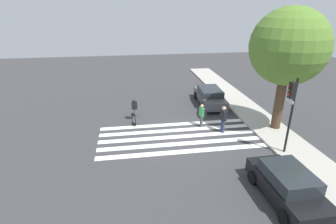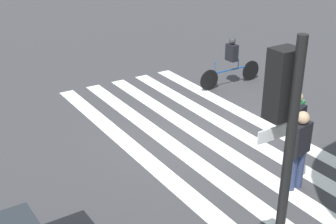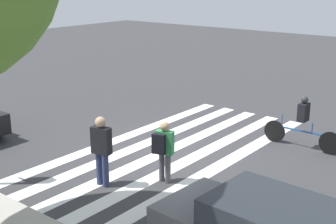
{
  "view_description": "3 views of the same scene",
  "coord_description": "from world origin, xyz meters",
  "px_view_note": "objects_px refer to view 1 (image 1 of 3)",
  "views": [
    {
      "loc": [
        14.55,
        -2.92,
        7.76
      ],
      "look_at": [
        -0.77,
        -0.54,
        1.42
      ],
      "focal_mm": 28.0,
      "sensor_mm": 36.0,
      "label": 1
    },
    {
      "loc": [
        6.64,
        8.73,
        5.61
      ],
      "look_at": [
        1.12,
        0.04,
        1.0
      ],
      "focal_mm": 50.0,
      "sensor_mm": 36.0,
      "label": 2
    },
    {
      "loc": [
        -8.18,
        10.41,
        5.08
      ],
      "look_at": [
        -0.47,
        0.67,
        1.43
      ],
      "focal_mm": 50.0,
      "sensor_mm": 36.0,
      "label": 3
    }
  ],
  "objects_px": {
    "pedestrian_child_with_backpack": "(223,118)",
    "car_parked_silver_sedan": "(287,185)",
    "pedestrian_adult_blue_shirt": "(202,114)",
    "cyclist_mid_street": "(135,109)",
    "car_parked_dark_suv": "(210,96)",
    "street_tree": "(289,47)",
    "traffic_light": "(291,103)"
  },
  "relations": [
    {
      "from": "pedestrian_child_with_backpack",
      "to": "car_parked_silver_sedan",
      "type": "bearing_deg",
      "value": -5.92
    },
    {
      "from": "pedestrian_child_with_backpack",
      "to": "pedestrian_adult_blue_shirt",
      "type": "distance_m",
      "value": 1.54
    },
    {
      "from": "pedestrian_child_with_backpack",
      "to": "car_parked_silver_sedan",
      "type": "xyz_separation_m",
      "value": [
        6.63,
        0.44,
        -0.27
      ]
    },
    {
      "from": "car_parked_silver_sedan",
      "to": "cyclist_mid_street",
      "type": "bearing_deg",
      "value": -148.34
    },
    {
      "from": "pedestrian_adult_blue_shirt",
      "to": "car_parked_dark_suv",
      "type": "xyz_separation_m",
      "value": [
        -4.09,
        1.81,
        -0.22
      ]
    },
    {
      "from": "street_tree",
      "to": "car_parked_dark_suv",
      "type": "relative_size",
      "value": 1.62
    },
    {
      "from": "traffic_light",
      "to": "cyclist_mid_street",
      "type": "distance_m",
      "value": 10.21
    },
    {
      "from": "pedestrian_adult_blue_shirt",
      "to": "car_parked_silver_sedan",
      "type": "height_order",
      "value": "pedestrian_adult_blue_shirt"
    },
    {
      "from": "street_tree",
      "to": "pedestrian_child_with_backpack",
      "type": "xyz_separation_m",
      "value": [
        -0.14,
        -3.66,
        -4.4
      ]
    },
    {
      "from": "cyclist_mid_street",
      "to": "street_tree",
      "type": "bearing_deg",
      "value": 72.42
    },
    {
      "from": "cyclist_mid_street",
      "to": "car_parked_silver_sedan",
      "type": "bearing_deg",
      "value": 32.72
    },
    {
      "from": "car_parked_dark_suv",
      "to": "car_parked_silver_sedan",
      "type": "relative_size",
      "value": 1.17
    },
    {
      "from": "pedestrian_adult_blue_shirt",
      "to": "cyclist_mid_street",
      "type": "xyz_separation_m",
      "value": [
        -1.74,
        -4.51,
        -0.07
      ]
    },
    {
      "from": "pedestrian_child_with_backpack",
      "to": "car_parked_silver_sedan",
      "type": "distance_m",
      "value": 6.65
    },
    {
      "from": "traffic_light",
      "to": "pedestrian_child_with_backpack",
      "type": "relative_size",
      "value": 2.43
    },
    {
      "from": "traffic_light",
      "to": "car_parked_dark_suv",
      "type": "height_order",
      "value": "traffic_light"
    },
    {
      "from": "pedestrian_adult_blue_shirt",
      "to": "car_parked_dark_suv",
      "type": "bearing_deg",
      "value": -40.34
    },
    {
      "from": "pedestrian_adult_blue_shirt",
      "to": "car_parked_silver_sedan",
      "type": "distance_m",
      "value": 7.86
    },
    {
      "from": "cyclist_mid_street",
      "to": "car_parked_dark_suv",
      "type": "xyz_separation_m",
      "value": [
        -2.34,
        6.32,
        -0.14
      ]
    },
    {
      "from": "traffic_light",
      "to": "cyclist_mid_street",
      "type": "height_order",
      "value": "traffic_light"
    },
    {
      "from": "pedestrian_adult_blue_shirt",
      "to": "cyclist_mid_street",
      "type": "relative_size",
      "value": 0.65
    },
    {
      "from": "traffic_light",
      "to": "cyclist_mid_street",
      "type": "bearing_deg",
      "value": -126.82
    },
    {
      "from": "street_tree",
      "to": "car_parked_silver_sedan",
      "type": "height_order",
      "value": "street_tree"
    },
    {
      "from": "pedestrian_adult_blue_shirt",
      "to": "cyclist_mid_street",
      "type": "distance_m",
      "value": 4.84
    },
    {
      "from": "traffic_light",
      "to": "car_parked_silver_sedan",
      "type": "relative_size",
      "value": 1.06
    },
    {
      "from": "pedestrian_child_with_backpack",
      "to": "car_parked_dark_suv",
      "type": "relative_size",
      "value": 0.37
    },
    {
      "from": "traffic_light",
      "to": "pedestrian_child_with_backpack",
      "type": "bearing_deg",
      "value": -143.08
    },
    {
      "from": "traffic_light",
      "to": "pedestrian_adult_blue_shirt",
      "type": "xyz_separation_m",
      "value": [
        -4.23,
        -3.46,
        -2.13
      ]
    },
    {
      "from": "traffic_light",
      "to": "pedestrian_adult_blue_shirt",
      "type": "bearing_deg",
      "value": -140.68
    },
    {
      "from": "traffic_light",
      "to": "cyclist_mid_street",
      "type": "xyz_separation_m",
      "value": [
        -5.97,
        -7.98,
        -2.2
      ]
    },
    {
      "from": "street_tree",
      "to": "car_parked_dark_suv",
      "type": "distance_m",
      "value": 7.67
    },
    {
      "from": "street_tree",
      "to": "car_parked_silver_sedan",
      "type": "xyz_separation_m",
      "value": [
        6.49,
        -3.23,
        -4.67
      ]
    }
  ]
}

